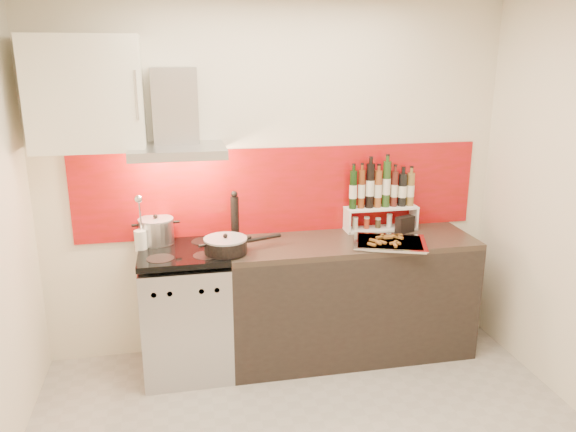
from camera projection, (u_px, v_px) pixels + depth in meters
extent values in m
cube|color=silver|center=(276.00, 180.00, 4.13)|extent=(3.40, 0.02, 2.60)
cube|color=#951608|center=(283.00, 191.00, 4.15)|extent=(3.00, 0.02, 0.64)
cube|color=#B7B7BA|center=(187.00, 315.00, 3.96)|extent=(0.60, 0.60, 0.84)
cube|color=black|center=(189.00, 346.00, 3.71)|extent=(0.50, 0.02, 0.40)
cube|color=#B7B7BA|center=(186.00, 292.00, 3.60)|extent=(0.56, 0.02, 0.12)
cube|color=#FF190C|center=(186.00, 292.00, 3.60)|extent=(0.10, 0.01, 0.04)
cube|color=black|center=(183.00, 252.00, 3.83)|extent=(0.60, 0.60, 0.04)
cube|color=black|center=(350.00, 299.00, 4.18)|extent=(1.80, 0.60, 0.86)
cube|color=#2B241A|center=(351.00, 242.00, 4.06)|extent=(1.80, 0.60, 0.04)
cube|color=#B7B7BA|center=(178.00, 151.00, 3.68)|extent=(0.62, 0.50, 0.06)
cube|color=#B7B7BA|center=(175.00, 106.00, 3.75)|extent=(0.30, 0.18, 0.50)
sphere|color=#FFD18C|center=(155.00, 158.00, 3.67)|extent=(0.07, 0.07, 0.07)
sphere|color=#FFD18C|center=(201.00, 156.00, 3.72)|extent=(0.07, 0.07, 0.07)
cube|color=white|center=(86.00, 94.00, 3.55)|extent=(0.70, 0.35, 0.72)
cylinder|color=#B7B7BA|center=(156.00, 232.00, 3.94)|extent=(0.24, 0.24, 0.17)
cylinder|color=#99999E|center=(156.00, 219.00, 3.91)|extent=(0.24, 0.24, 0.01)
sphere|color=black|center=(155.00, 216.00, 3.90)|extent=(0.03, 0.03, 0.03)
cylinder|color=black|center=(226.00, 246.00, 3.75)|extent=(0.29, 0.29, 0.09)
cylinder|color=#99999E|center=(225.00, 239.00, 3.74)|extent=(0.29, 0.29, 0.01)
sphere|color=black|center=(225.00, 236.00, 3.73)|extent=(0.03, 0.03, 0.03)
cylinder|color=black|center=(263.00, 238.00, 3.89)|extent=(0.27, 0.11, 0.03)
cylinder|color=silver|center=(141.00, 240.00, 3.82)|extent=(0.08, 0.08, 0.14)
cylinder|color=silver|center=(140.00, 214.00, 3.77)|extent=(0.01, 0.07, 0.26)
sphere|color=silver|center=(138.00, 199.00, 3.68)|extent=(0.06, 0.06, 0.06)
cylinder|color=black|center=(235.00, 220.00, 3.96)|extent=(0.06, 0.06, 0.33)
sphere|color=black|center=(234.00, 194.00, 3.91)|extent=(0.05, 0.05, 0.05)
cube|color=white|center=(380.00, 229.00, 4.29)|extent=(0.56, 0.15, 0.01)
cube|color=white|center=(347.00, 221.00, 4.22)|extent=(0.01, 0.15, 0.16)
cube|color=white|center=(414.00, 217.00, 4.32)|extent=(0.02, 0.15, 0.16)
cube|color=white|center=(381.00, 208.00, 4.25)|extent=(0.56, 0.15, 0.02)
cylinder|color=black|center=(353.00, 190.00, 4.16)|extent=(0.06, 0.06, 0.29)
cylinder|color=#652C11|center=(361.00, 189.00, 4.17)|extent=(0.05, 0.05, 0.29)
cylinder|color=black|center=(370.00, 186.00, 4.18)|extent=(0.06, 0.06, 0.34)
cylinder|color=brown|center=(378.00, 189.00, 4.20)|extent=(0.06, 0.06, 0.28)
cylinder|color=#1F3B15|center=(386.00, 184.00, 4.20)|extent=(0.06, 0.06, 0.35)
cylinder|color=#4B1914|center=(394.00, 189.00, 4.23)|extent=(0.05, 0.05, 0.27)
cylinder|color=black|center=(402.00, 190.00, 4.24)|extent=(0.06, 0.06, 0.25)
cylinder|color=brown|center=(410.00, 189.00, 4.25)|extent=(0.06, 0.06, 0.25)
cylinder|color=beige|center=(355.00, 224.00, 4.24)|extent=(0.04, 0.04, 0.08)
cylinder|color=#A7361B|center=(367.00, 224.00, 4.26)|extent=(0.04, 0.04, 0.08)
cylinder|color=#413520|center=(378.00, 224.00, 4.28)|extent=(0.04, 0.04, 0.06)
cylinder|color=white|center=(389.00, 221.00, 4.29)|extent=(0.04, 0.04, 0.09)
cube|color=black|center=(405.00, 225.00, 4.21)|extent=(0.16, 0.11, 0.13)
cube|color=silver|center=(390.00, 243.00, 3.95)|extent=(0.58, 0.51, 0.01)
cube|color=silver|center=(390.00, 242.00, 3.95)|extent=(0.60, 0.53, 0.01)
cube|color=red|center=(390.00, 242.00, 3.95)|extent=(0.52, 0.45, 0.01)
cube|color=brown|center=(387.00, 236.00, 4.04)|extent=(0.07, 0.02, 0.02)
cube|color=brown|center=(398.00, 236.00, 4.04)|extent=(0.05, 0.07, 0.02)
cube|color=brown|center=(372.00, 244.00, 3.86)|extent=(0.05, 0.06, 0.02)
cube|color=brown|center=(396.00, 235.00, 4.06)|extent=(0.07, 0.03, 0.02)
cube|color=brown|center=(378.00, 243.00, 3.89)|extent=(0.03, 0.07, 0.02)
cube|color=brown|center=(398.00, 235.00, 4.06)|extent=(0.06, 0.02, 0.02)
cube|color=brown|center=(374.00, 240.00, 3.95)|extent=(0.06, 0.06, 0.02)
cube|color=brown|center=(382.00, 236.00, 4.04)|extent=(0.04, 0.07, 0.02)
cube|color=brown|center=(395.00, 245.00, 3.84)|extent=(0.03, 0.07, 0.02)
cube|color=brown|center=(397.00, 243.00, 3.90)|extent=(0.03, 0.07, 0.02)
cube|color=brown|center=(399.00, 237.00, 4.01)|extent=(0.05, 0.07, 0.02)
cube|color=brown|center=(394.00, 243.00, 3.89)|extent=(0.07, 0.04, 0.02)
cube|color=brown|center=(383.00, 242.00, 3.91)|extent=(0.05, 0.07, 0.02)
cube|color=brown|center=(388.00, 238.00, 4.00)|extent=(0.06, 0.02, 0.02)
cube|color=brown|center=(380.00, 237.00, 4.01)|extent=(0.07, 0.03, 0.02)
cube|color=brown|center=(394.00, 237.00, 4.03)|extent=(0.07, 0.02, 0.02)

